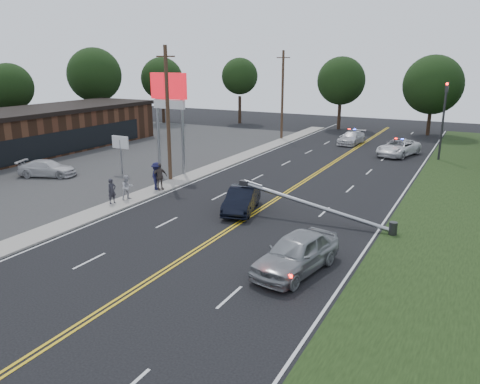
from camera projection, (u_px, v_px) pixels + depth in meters
The scene contains 26 objects.
ground at pixel (180, 260), 21.66m from camera, with size 120.00×120.00×0.00m, color black.
parking_lot at pixel (51, 171), 39.10m from camera, with size 25.00×60.00×0.01m, color #2D2D2D.
sidewalk at pixel (163, 187), 33.91m from camera, with size 1.80×70.00×0.12m, color gray.
centerline_yellow at pixel (269, 204), 30.18m from camera, with size 0.36×80.00×0.00m, color gold.
pharmacy_building at pixel (24, 132), 45.48m from camera, with size 8.40×30.40×4.30m.
pylon_sign at pixel (169, 99), 36.64m from camera, with size 3.20×0.35×8.00m.
small_sign at pixel (120, 146), 37.50m from camera, with size 1.60×0.14×3.10m.
traffic_signal at pixel (444, 114), 42.38m from camera, with size 0.28×0.41×7.05m.
fallen_streetlight at pixel (322, 208), 26.36m from camera, with size 9.36×0.44×1.91m.
utility_pole_mid at pixel (168, 114), 34.61m from camera, with size 1.60×0.28×10.00m.
utility_pole_far at pixel (282, 95), 53.36m from camera, with size 1.60×0.28×10.00m.
tree_2 at pixel (10, 87), 53.86m from camera, with size 5.37×5.37×8.65m.
tree_3 at pixel (94, 75), 62.44m from camera, with size 7.13×7.13×10.58m.
tree_4 at pixel (162, 79), 67.53m from camera, with size 6.02×6.02×9.36m.
tree_5 at pixel (240, 76), 66.83m from camera, with size 5.16×5.16×9.28m.
tree_6 at pixel (341, 81), 61.03m from camera, with size 6.20×6.20×9.42m.
tree_7 at pixel (433, 85), 56.00m from camera, with size 7.03×7.03×9.60m.
crashed_sedan at pixel (242, 200), 28.51m from camera, with size 1.57×4.50×1.48m, color black.
waiting_sedan at pixel (296, 253), 20.36m from camera, with size 2.03×5.03×1.72m, color gray.
parked_car at pixel (47, 168), 37.14m from camera, with size 1.83×4.50×1.31m, color silver.
emergency_a at pixel (398, 148), 45.22m from camera, with size 2.55×5.53×1.54m, color white.
emergency_b at pixel (351, 138), 51.42m from camera, with size 1.94×4.77×1.38m, color silver.
bystander_a at pixel (112, 191), 29.71m from camera, with size 0.59×0.39×1.61m, color #28272F.
bystander_b at pixel (127, 187), 30.54m from camera, with size 0.79×0.62×1.64m, color #B7B6BC.
bystander_c at pixel (156, 176), 32.84m from camera, with size 1.26×0.72×1.95m, color #17173A.
bystander_d at pixel (159, 176), 32.79m from camera, with size 1.12×0.47×1.91m, color #544843.
Camera 1 is at (11.71, -16.42, 8.96)m, focal length 35.00 mm.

